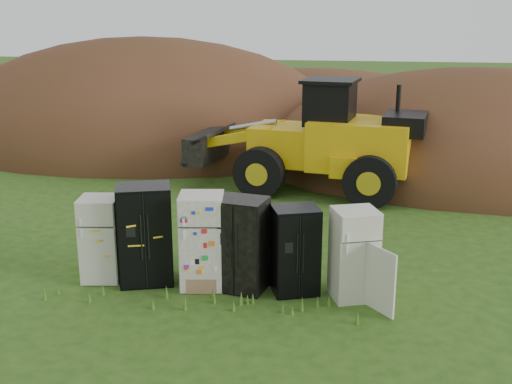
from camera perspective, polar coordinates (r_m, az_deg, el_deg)
ground at (r=12.58m, az=-2.67°, el=-8.44°), size 120.00×120.00×0.00m
fridge_leftmost at (r=12.99m, az=-13.60°, el=-4.06°), size 0.85×0.82×1.69m
fridge_black_side at (r=12.65m, az=-9.83°, el=-3.73°), size 1.23×1.10×1.96m
fridge_sticker at (r=12.32m, az=-4.81°, el=-4.35°), size 0.94×0.89×1.85m
fridge_dark_mid at (r=12.18m, az=-1.30°, el=-4.67°), size 1.04×0.90×1.80m
fridge_black_right at (r=12.09m, az=3.50°, el=-5.19°), size 1.03×0.94×1.67m
fridge_open_door at (r=11.96m, az=8.71°, el=-5.48°), size 0.98×0.95×1.71m
wheel_loader at (r=18.87m, az=4.03°, el=5.05°), size 7.19×3.75×3.32m
dirt_mound_right at (r=23.21m, az=18.77°, el=2.09°), size 15.04×11.03×6.74m
dirt_mound_left at (r=27.12m, az=-9.72°, el=4.59°), size 17.22×12.92×8.40m
dirt_mound_back at (r=29.19m, az=4.85°, el=5.54°), size 17.38×11.59×5.45m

